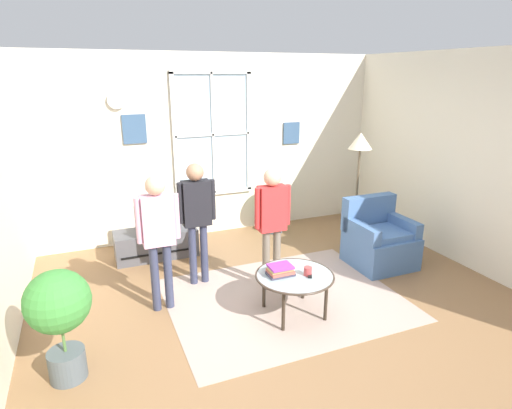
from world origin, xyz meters
TOP-DOWN VIEW (x-y plane):
  - ground_plane at (0.00, 0.00)m, footprint 5.85×5.81m
  - back_wall at (-0.00, 2.66)m, footprint 5.25×0.17m
  - side_wall_right at (2.68, 0.00)m, footprint 0.12×5.21m
  - area_rug at (0.05, 0.26)m, footprint 2.52×2.01m
  - tv_stand at (-1.07, 1.98)m, footprint 1.09×0.45m
  - television at (-1.07, 1.98)m, footprint 0.51×0.08m
  - armchair at (1.60, 0.63)m, footprint 0.76×0.74m
  - coffee_table at (0.01, -0.04)m, footprint 0.82×0.82m
  - book_stack at (-0.13, 0.01)m, footprint 0.27×0.19m
  - cup at (0.13, -0.10)m, footprint 0.08×0.08m
  - remote_near_books at (0.15, -0.11)m, footprint 0.10×0.14m
  - person_black_shirt at (-0.72, 1.01)m, footprint 0.44×0.20m
  - person_pink_shirt at (-1.24, 0.59)m, footprint 0.44×0.20m
  - person_red_shirt at (0.03, 0.57)m, footprint 0.43×0.20m
  - potted_plant_by_window at (0.83, 2.22)m, footprint 0.42×0.42m
  - potted_plant_corner at (-2.17, -0.21)m, footprint 0.51×0.51m
  - floor_lamp at (1.59, 1.17)m, footprint 0.32×0.32m

SIDE VIEW (x-z plane):
  - ground_plane at x=0.00m, z-range -0.02..0.00m
  - area_rug at x=0.05m, z-range 0.00..0.01m
  - tv_stand at x=-1.07m, z-range 0.00..0.38m
  - armchair at x=1.60m, z-range -0.11..0.76m
  - coffee_table at x=0.01m, z-range 0.20..0.65m
  - remote_near_books at x=0.15m, z-range 0.45..0.47m
  - cup at x=0.13m, z-range 0.45..0.54m
  - book_stack at x=-0.13m, z-range 0.45..0.56m
  - potted_plant_by_window at x=0.83m, z-range 0.12..0.93m
  - television at x=-1.07m, z-range 0.39..0.76m
  - potted_plant_corner at x=-2.17m, z-range 0.14..1.12m
  - person_red_shirt at x=0.03m, z-range 0.18..1.62m
  - person_black_shirt at x=-0.72m, z-range 0.19..1.66m
  - person_pink_shirt at x=-1.24m, z-range 0.19..1.66m
  - side_wall_right at x=2.68m, z-range 0.00..2.72m
  - back_wall at x=0.00m, z-range 0.01..2.73m
  - floor_lamp at x=1.59m, z-range 0.56..2.24m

